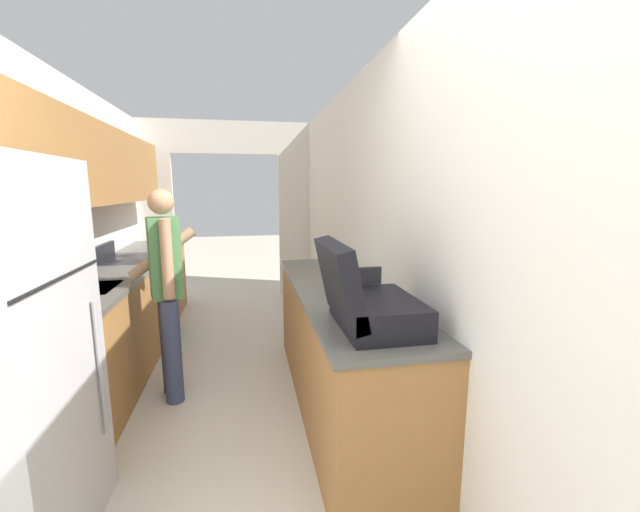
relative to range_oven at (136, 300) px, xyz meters
name	(u,v)px	position (x,y,z in m)	size (l,w,h in m)	color
wall_left	(56,203)	(-0.26, -0.88, 1.02)	(0.38, 7.03, 2.50)	white
wall_right	(374,231)	(2.10, -1.27, 0.80)	(0.06, 7.03, 2.50)	white
wall_far_with_doorway	(227,199)	(0.88, 1.68, 0.98)	(2.78, 0.06, 2.50)	white
counter_left	(123,313)	(-0.01, -0.42, 0.00)	(0.62, 3.47, 0.88)	#9E6B38
counter_right	(340,347)	(1.77, -1.55, -0.01)	(0.62, 2.31, 0.88)	#9E6B38
range_oven	(136,300)	(0.00, 0.00, 0.00)	(0.66, 0.74, 1.02)	black
person	(167,290)	(0.55, -1.20, 0.39)	(0.51, 0.44, 1.57)	#384266
suitcase	(364,301)	(1.70, -2.33, 0.57)	(0.47, 0.57, 0.44)	black
book_stack	(342,287)	(1.77, -1.62, 0.46)	(0.26, 0.27, 0.05)	#C67028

